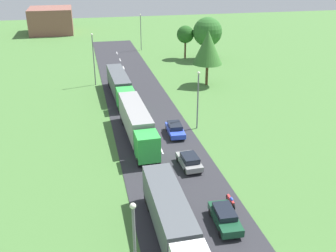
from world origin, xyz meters
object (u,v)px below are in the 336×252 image
Objects in this scene: motorcycle_courier at (231,201)px; tree_pine at (208,48)px; truck_lead at (172,220)px; truck_third at (120,84)px; lamppost_third at (94,57)px; lamppost_fourth at (141,30)px; tree_birch at (185,35)px; distant_building at (51,20)px; car_third at (189,161)px; lamppost_second at (198,97)px; truck_second at (137,123)px; car_second at (225,217)px; car_fourth at (175,129)px; tree_maple at (208,32)px.

tree_pine is at bearing 75.42° from motorcycle_courier.
truck_lead reaches higher than motorcycle_courier.
motorcycle_courier is (6.44, -31.74, -1.56)m from truck_third.
lamppost_third is (-9.94, 39.08, 4.40)m from motorcycle_courier.
tree_pine is (15.47, 3.00, 4.43)m from truck_third.
tree_birch is at bearing -51.19° from lamppost_fourth.
lamppost_fourth is at bearing 82.90° from truck_lead.
tree_birch is (16.86, 22.58, 3.11)m from truck_third.
lamppost_fourth is 36.36m from distant_building.
lamppost_second reaches higher than car_third.
truck_second is 7.48× the size of motorcycle_courier.
truck_second reaches higher than truck_lead.
truck_third is at bearing -169.02° from tree_pine.
lamppost_second is (3.48, 19.59, 3.48)m from car_second.
truck_lead is at bearing -89.64° from truck_third.
truck_second is 3.33× the size of car_second.
car_fourth is at bearing -94.16° from lamppost_fourth.
lamppost_fourth is 30.55m from tree_pine.
truck_third is 3.61× the size of car_third.
car_fourth is 2.26× the size of motorcycle_courier.
lamppost_second reaches higher than truck_second.
truck_lead is 0.94× the size of distant_building.
tree_pine is 65.41m from distant_building.
tree_birch is at bearing 73.94° from truck_lead.
motorcycle_courier is at bearing 59.01° from car_second.
lamppost_third is 19.53m from tree_pine.
lamppost_second is 47.35m from lamppost_fourth.
lamppost_third is 55.22m from distant_building.
tree_maple reaches higher than tree_birch.
truck_third is 8.62m from lamppost_third.
truck_second is 1.63× the size of lamppost_third.
tree_birch is at bearing 154.14° from tree_maple.
lamppost_third reaches higher than car_third.
car_third is 29.91m from tree_pine.
truck_lead reaches higher than car_second.
lamppost_fourth is 0.93× the size of tree_maple.
motorcycle_courier is at bearing -100.87° from tree_birch.
lamppost_fourth is (12.20, 25.39, -0.23)m from lamppost_third.
tree_birch is (12.19, 46.88, 4.39)m from car_third.
truck_second is 18.68m from car_second.
car_second is 9.90m from car_third.
car_fourth is 0.62× the size of tree_birch.
lamppost_third is at bearing -79.80° from distant_building.
lamppost_second is at bearing 68.26° from truck_lead.
car_third is at bearing -111.23° from lamppost_second.
tree_maple is (12.48, -12.25, 1.25)m from lamppost_fourth.
tree_pine reaches higher than tree_maple.
lamppost_fourth is 13.05m from tree_birch.
car_second is at bearing -81.75° from truck_third.
motorcycle_courier is 64.65m from lamppost_fourth.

